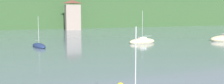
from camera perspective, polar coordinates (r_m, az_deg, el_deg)
wooded_hillside at (r=116.68m, az=-9.50°, el=7.85°), size 352.00×45.34×43.25m
shore_building_westcentral at (r=83.76m, az=-8.85°, el=5.93°), size 4.99×3.20×9.67m
sailboat_far_2 at (r=42.05m, az=-16.13°, el=-0.87°), size 2.52×4.78×5.21m
sailboat_far_3 at (r=46.43m, az=6.81°, el=0.14°), size 5.28×1.86×6.15m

